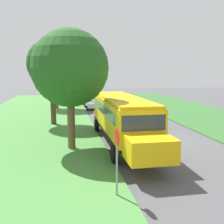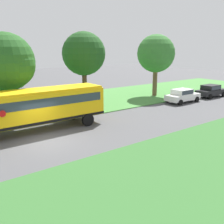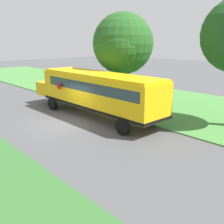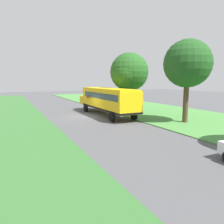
{
  "view_description": "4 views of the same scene",
  "coord_description": "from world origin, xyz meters",
  "px_view_note": "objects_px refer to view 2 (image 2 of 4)",
  "views": [
    {
      "loc": [
        -6.51,
        -16.91,
        4.83
      ],
      "look_at": [
        -2.84,
        3.28,
        1.71
      ],
      "focal_mm": 42.0,
      "sensor_mm": 36.0,
      "label": 1
    },
    {
      "loc": [
        16.04,
        -6.69,
        6.23
      ],
      "look_at": [
        0.07,
        5.42,
        1.27
      ],
      "focal_mm": 42.0,
      "sensor_mm": 36.0,
      "label": 2
    },
    {
      "loc": [
        8.71,
        14.28,
        5.26
      ],
      "look_at": [
        -0.82,
        3.9,
        1.45
      ],
      "focal_mm": 42.0,
      "sensor_mm": 36.0,
      "label": 3
    },
    {
      "loc": [
        7.75,
        23.11,
        4.05
      ],
      "look_at": [
        -1.04,
        4.97,
        1.12
      ],
      "focal_mm": 35.0,
      "sensor_mm": 36.0,
      "label": 4
    }
  ],
  "objects_px": {
    "car_white_nearest": "(182,95)",
    "oak_tree_far_end": "(156,53)",
    "school_bus": "(33,107)",
    "oak_tree_roadside_mid": "(84,54)",
    "car_black_middle": "(211,90)",
    "oak_tree_beside_bus": "(7,63)"
  },
  "relations": [
    {
      "from": "oak_tree_roadside_mid",
      "to": "car_white_nearest",
      "type": "bearing_deg",
      "value": 65.11
    },
    {
      "from": "school_bus",
      "to": "car_black_middle",
      "type": "distance_m",
      "value": 23.4
    },
    {
      "from": "oak_tree_far_end",
      "to": "school_bus",
      "type": "bearing_deg",
      "value": -74.65
    },
    {
      "from": "car_white_nearest",
      "to": "oak_tree_roadside_mid",
      "type": "height_order",
      "value": "oak_tree_roadside_mid"
    },
    {
      "from": "car_white_nearest",
      "to": "oak_tree_beside_bus",
      "type": "bearing_deg",
      "value": -99.86
    },
    {
      "from": "oak_tree_far_end",
      "to": "car_white_nearest",
      "type": "bearing_deg",
      "value": -4.62
    },
    {
      "from": "car_white_nearest",
      "to": "oak_tree_far_end",
      "type": "height_order",
      "value": "oak_tree_far_end"
    },
    {
      "from": "car_black_middle",
      "to": "school_bus",
      "type": "bearing_deg",
      "value": -89.8
    },
    {
      "from": "school_bus",
      "to": "oak_tree_roadside_mid",
      "type": "xyz_separation_m",
      "value": [
        -4.81,
        7.47,
        3.65
      ]
    },
    {
      "from": "oak_tree_roadside_mid",
      "to": "oak_tree_beside_bus",
      "type": "bearing_deg",
      "value": -79.29
    },
    {
      "from": "school_bus",
      "to": "car_white_nearest",
      "type": "xyz_separation_m",
      "value": [
        -0.08,
        17.66,
        -1.05
      ]
    },
    {
      "from": "school_bus",
      "to": "car_white_nearest",
      "type": "relative_size",
      "value": 2.82
    },
    {
      "from": "school_bus",
      "to": "oak_tree_roadside_mid",
      "type": "distance_m",
      "value": 9.61
    },
    {
      "from": "car_black_middle",
      "to": "oak_tree_beside_bus",
      "type": "xyz_separation_m",
      "value": [
        -3.19,
        -24.05,
        4.11
      ]
    },
    {
      "from": "oak_tree_roadside_mid",
      "to": "car_black_middle",
      "type": "bearing_deg",
      "value": 73.45
    },
    {
      "from": "car_black_middle",
      "to": "oak_tree_far_end",
      "type": "height_order",
      "value": "oak_tree_far_end"
    },
    {
      "from": "car_white_nearest",
      "to": "oak_tree_far_end",
      "type": "bearing_deg",
      "value": 175.38
    },
    {
      "from": "oak_tree_far_end",
      "to": "car_black_middle",
      "type": "bearing_deg",
      "value": 47.51
    },
    {
      "from": "school_bus",
      "to": "oak_tree_roadside_mid",
      "type": "bearing_deg",
      "value": 122.78
    },
    {
      "from": "school_bus",
      "to": "car_black_middle",
      "type": "height_order",
      "value": "school_bus"
    },
    {
      "from": "school_bus",
      "to": "oak_tree_beside_bus",
      "type": "xyz_separation_m",
      "value": [
        -3.27,
        -0.68,
        3.07
      ]
    },
    {
      "from": "school_bus",
      "to": "oak_tree_roadside_mid",
      "type": "height_order",
      "value": "oak_tree_roadside_mid"
    }
  ]
}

